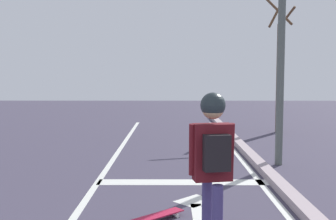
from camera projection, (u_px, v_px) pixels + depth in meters
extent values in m
cube|color=silver|center=(91.00, 191.00, 6.98)|extent=(0.12, 20.00, 0.01)
cube|color=silver|center=(268.00, 192.00, 6.96)|extent=(0.12, 20.00, 0.01)
cube|color=silver|center=(183.00, 182.00, 7.57)|extent=(3.14, 0.40, 0.01)
cube|color=silver|center=(199.00, 220.00, 5.62)|extent=(0.16, 1.40, 0.01)
cube|color=silver|center=(195.00, 201.00, 6.46)|extent=(0.71, 0.71, 0.01)
cube|color=#A7949A|center=(283.00, 188.00, 6.95)|extent=(0.24, 24.00, 0.14)
cylinder|color=#433A73|center=(207.00, 213.00, 4.44)|extent=(0.11, 0.11, 0.83)
cube|color=maroon|center=(212.00, 152.00, 4.19)|extent=(0.41, 0.25, 0.58)
cylinder|color=maroon|center=(192.00, 150.00, 4.18)|extent=(0.07, 0.10, 0.53)
cylinder|color=maroon|center=(231.00, 148.00, 4.25)|extent=(0.07, 0.14, 0.53)
sphere|color=tan|center=(213.00, 108.00, 4.15)|extent=(0.23, 0.23, 0.23)
sphere|color=#252F32|center=(213.00, 105.00, 4.15)|extent=(0.26, 0.26, 0.26)
cube|color=black|center=(216.00, 153.00, 4.05)|extent=(0.28, 0.18, 0.36)
cube|color=#B01939|center=(158.00, 215.00, 5.58)|extent=(0.72, 0.67, 0.02)
cube|color=#B2B2B7|center=(173.00, 212.00, 5.76)|extent=(0.13, 0.14, 0.01)
cylinder|color=silver|center=(169.00, 213.00, 5.83)|extent=(0.06, 0.06, 0.06)
cylinder|color=silver|center=(177.00, 216.00, 5.70)|extent=(0.06, 0.06, 0.06)
cylinder|color=#57605A|center=(281.00, 41.00, 8.82)|extent=(0.16, 0.16, 5.38)
cylinder|color=brown|center=(280.00, 79.00, 13.95)|extent=(0.23, 0.23, 3.66)
cylinder|color=brown|center=(287.00, 17.00, 13.94)|extent=(0.46, 0.62, 0.65)
cylinder|color=brown|center=(274.00, 18.00, 14.02)|extent=(0.48, 0.38, 0.70)
cylinder|color=brown|center=(278.00, 10.00, 13.52)|extent=(0.88, 0.65, 1.03)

